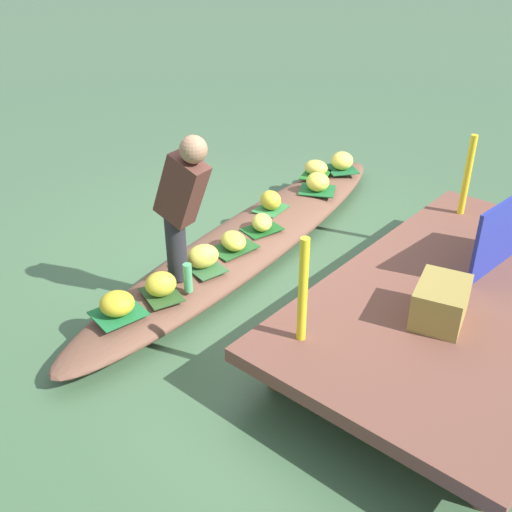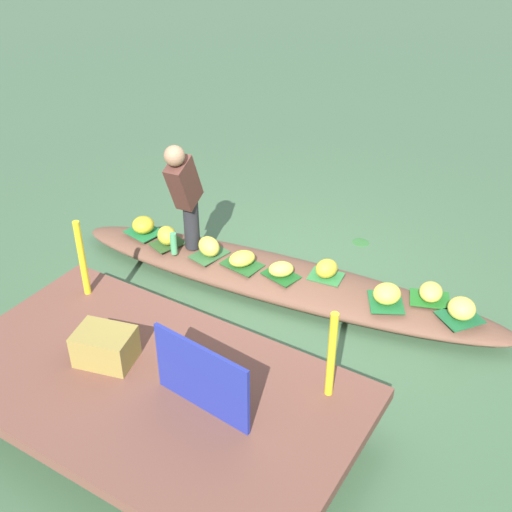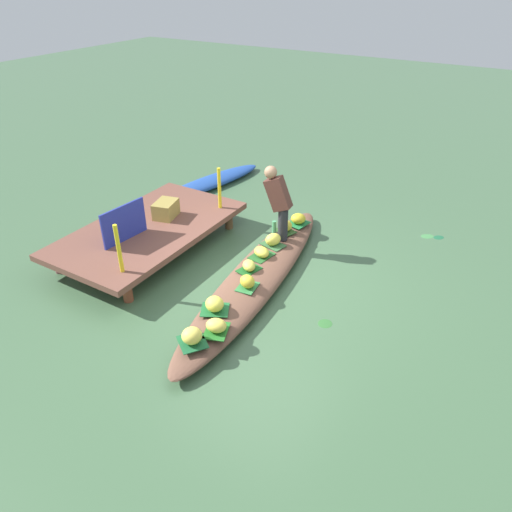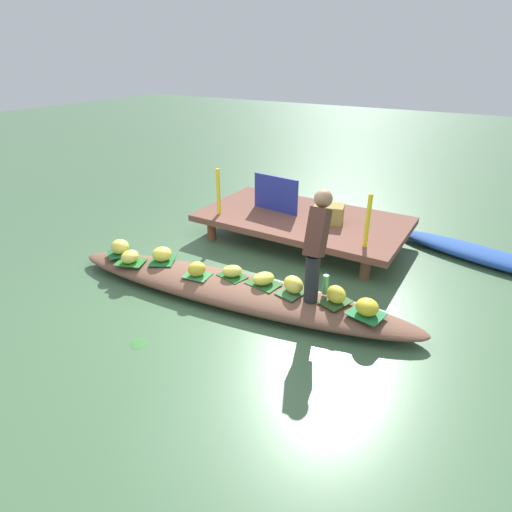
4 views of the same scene
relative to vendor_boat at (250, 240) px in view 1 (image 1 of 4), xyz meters
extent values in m
plane|color=#426543|center=(0.00, 0.00, -0.12)|extent=(40.00, 40.00, 0.00)
cube|color=brown|center=(-0.03, 2.06, 0.24)|extent=(3.20, 1.80, 0.10)
cylinder|color=brown|center=(-1.31, 1.34, 0.03)|extent=(0.14, 0.14, 0.31)
cylinder|color=brown|center=(1.25, 1.34, 0.03)|extent=(0.14, 0.14, 0.31)
cylinder|color=brown|center=(1.25, 2.78, 0.03)|extent=(0.14, 0.14, 0.31)
ellipsoid|color=brown|center=(0.00, 0.00, 0.00)|extent=(4.69, 1.30, 0.24)
cube|color=#1F723A|center=(1.63, 0.15, 0.13)|extent=(0.41, 0.37, 0.01)
ellipsoid|color=gold|center=(1.63, 0.15, 0.21)|extent=(0.35, 0.35, 0.18)
cube|color=#1C5A22|center=(-0.06, 0.10, 0.13)|extent=(0.39, 0.31, 0.01)
ellipsoid|color=#E5DE53|center=(-0.06, 0.10, 0.20)|extent=(0.31, 0.30, 0.15)
cube|color=#317C3D|center=(-0.45, -0.12, 0.13)|extent=(0.35, 0.29, 0.01)
ellipsoid|color=gold|center=(-0.45, -0.12, 0.22)|extent=(0.27, 0.29, 0.19)
cube|color=#346537|center=(0.76, 0.16, 0.13)|extent=(0.33, 0.42, 0.01)
ellipsoid|color=#F7E350|center=(0.76, 0.16, 0.22)|extent=(0.33, 0.29, 0.20)
cube|color=#2F5426|center=(1.26, 0.21, 0.13)|extent=(0.35, 0.40, 0.01)
ellipsoid|color=yellow|center=(1.26, 0.21, 0.22)|extent=(0.31, 0.29, 0.20)
cube|color=#1E6631|center=(-1.11, -0.03, 0.13)|extent=(0.44, 0.47, 0.01)
ellipsoid|color=#F6E74F|center=(-1.11, -0.03, 0.22)|extent=(0.35, 0.35, 0.19)
cube|color=#255B27|center=(0.37, 0.14, 0.13)|extent=(0.42, 0.32, 0.01)
ellipsoid|color=#E7DD47|center=(0.37, 0.14, 0.20)|extent=(0.31, 0.34, 0.15)
cube|color=#1C5F33|center=(-1.76, -0.16, 0.13)|extent=(0.46, 0.46, 0.01)
ellipsoid|color=#F9E058|center=(-1.76, -0.16, 0.22)|extent=(0.34, 0.34, 0.20)
cube|color=#236F25|center=(-1.44, -0.28, 0.13)|extent=(0.44, 0.38, 0.01)
ellipsoid|color=#F6D955|center=(-1.44, -0.28, 0.21)|extent=(0.27, 0.30, 0.16)
cylinder|color=#28282D|center=(1.00, 0.11, 0.40)|extent=(0.16, 0.16, 0.55)
cube|color=#532E26|center=(0.99, 0.21, 0.91)|extent=(0.23, 0.47, 0.59)
sphere|color=#9E7556|center=(0.97, 0.34, 1.25)|extent=(0.20, 0.20, 0.20)
cylinder|color=#55B172|center=(1.08, 0.32, 0.24)|extent=(0.07, 0.07, 0.24)
cube|color=#243096|center=(-0.53, 2.06, 0.58)|extent=(0.82, 0.11, 0.57)
cylinder|color=yellow|center=(-1.23, 1.46, 0.66)|extent=(0.06, 0.06, 0.74)
cylinder|color=yellow|center=(1.17, 1.46, 0.66)|extent=(0.06, 0.06, 0.74)
cube|color=olive|center=(0.40, 2.04, 0.43)|extent=(0.51, 0.42, 0.27)
ellipsoid|color=#316A30|center=(-0.34, -1.27, -0.12)|extent=(0.25, 0.25, 0.01)
camera|label=1|loc=(3.73, 3.27, 2.73)|focal=42.66mm
camera|label=2|loc=(-2.56, 4.65, 3.68)|focal=44.91mm
camera|label=3|loc=(-5.11, -3.08, 4.02)|focal=33.93mm
camera|label=4|loc=(2.55, -3.65, 2.65)|focal=29.28mm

